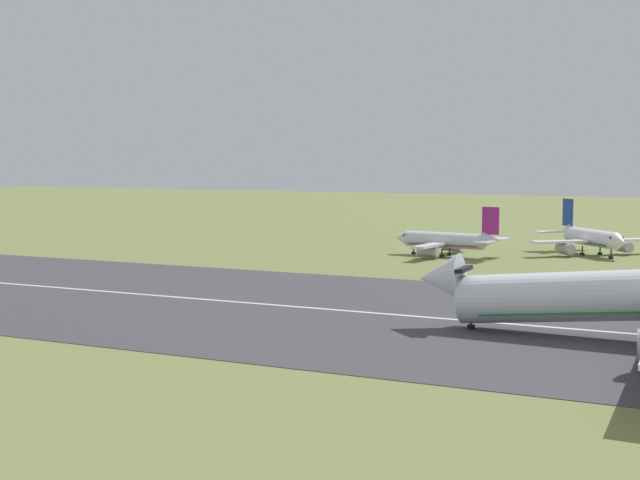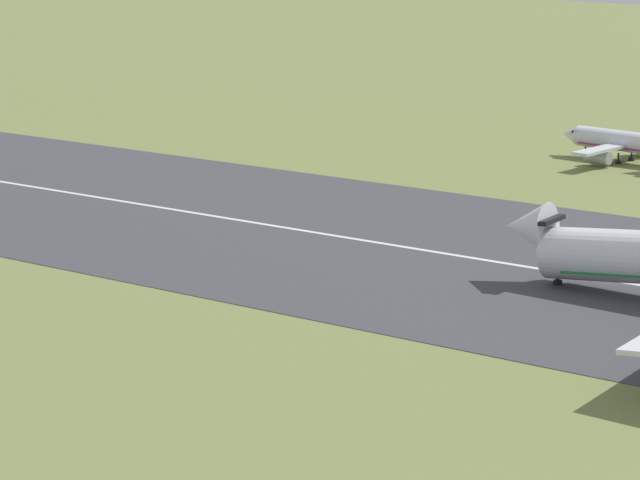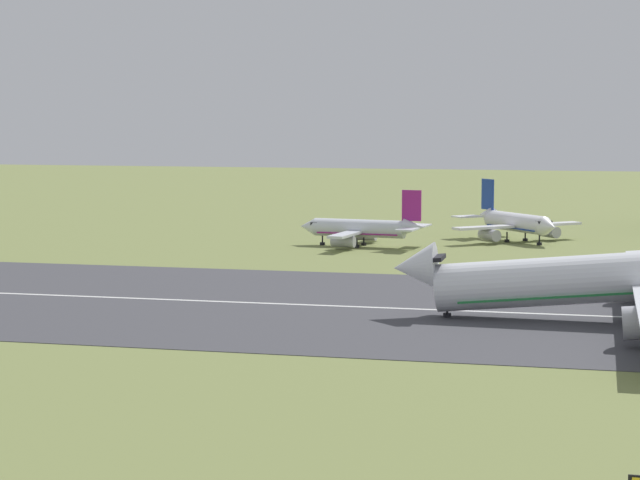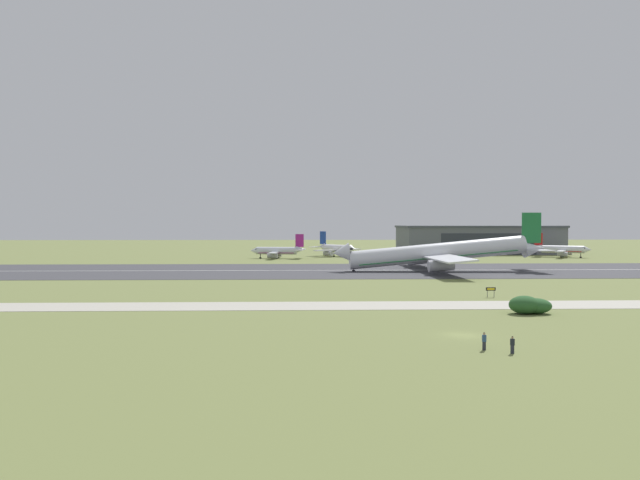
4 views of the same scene
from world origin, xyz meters
name	(u,v)px [view 3 (image 3 of 4)]	position (x,y,z in m)	size (l,w,h in m)	color
ground_plane	(414,429)	(0.00, 50.57, 0.00)	(756.57, 756.57, 0.00)	olive
runway_strip	(493,312)	(0.00, 101.13, 0.03)	(516.57, 55.82, 0.06)	#3D3D42
runway_centreline	(493,312)	(0.00, 101.13, 0.07)	(464.92, 0.70, 0.01)	silver
airplane_parked_west	(361,229)	(-27.11, 161.50, 2.82)	(21.02, 21.69, 9.16)	silver
airplane_parked_east	(516,223)	(-4.00, 175.21, 3.07)	(21.70, 21.03, 9.92)	white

